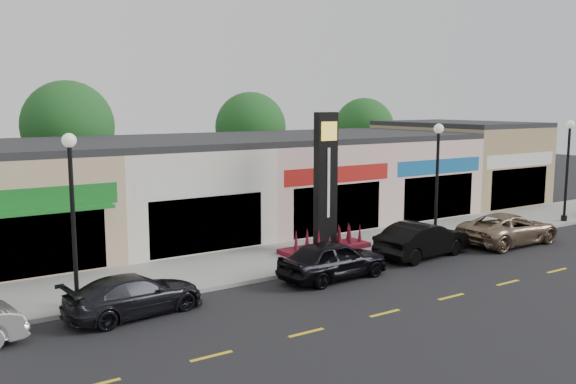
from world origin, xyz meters
name	(u,v)px	position (x,y,z in m)	size (l,w,h in m)	color
ground	(327,289)	(0.00, 0.00, 0.00)	(120.00, 120.00, 0.00)	black
sidewalk	(264,261)	(0.00, 4.35, 0.07)	(52.00, 4.30, 0.15)	gray
curb	(295,273)	(0.00, 2.10, 0.07)	(52.00, 0.20, 0.15)	gray
shop_beige	(9,200)	(-8.50, 11.46, 2.40)	(7.00, 10.85, 4.80)	tan
shop_cream	(164,188)	(-1.50, 11.47, 2.40)	(7.00, 10.01, 4.80)	beige
shop_pink_w	(283,178)	(5.50, 11.47, 2.40)	(7.00, 10.01, 4.80)	beige
shop_pink_e	(379,171)	(12.50, 11.47, 2.40)	(7.00, 10.01, 4.80)	beige
shop_tan	(457,161)	(19.50, 11.48, 2.65)	(7.00, 10.01, 5.30)	#9C845A
tree_rear_west	(68,126)	(-4.00, 19.50, 5.22)	(5.20, 5.20, 7.83)	#382619
tree_rear_mid	(251,128)	(8.00, 19.50, 4.88)	(4.80, 4.80, 7.29)	#382619
tree_rear_east	(364,128)	(18.00, 19.50, 4.63)	(4.60, 4.60, 6.94)	#382619
lamp_west_near	(72,203)	(-8.00, 2.50, 3.48)	(0.44, 0.44, 5.47)	black
lamp_east_near	(437,171)	(8.00, 2.50, 3.48)	(0.44, 0.44, 5.47)	black
lamp_east_far	(568,160)	(18.00, 2.50, 3.48)	(0.44, 0.44, 5.47)	black
pylon_sign	(325,202)	(3.00, 4.20, 2.27)	(4.20, 1.30, 6.00)	#540E1B
car_dark_sedan	(135,295)	(-6.59, 1.17, 0.63)	(4.37, 1.78, 1.27)	black
car_black_sedan	(333,259)	(0.94, 0.92, 0.74)	(4.37, 1.76, 1.49)	black
car_black_conv	(423,240)	(6.13, 1.44, 0.76)	(4.62, 1.61, 1.52)	black
car_gold_suv	(509,229)	(11.33, 1.04, 0.72)	(5.20, 2.40, 1.44)	#887057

